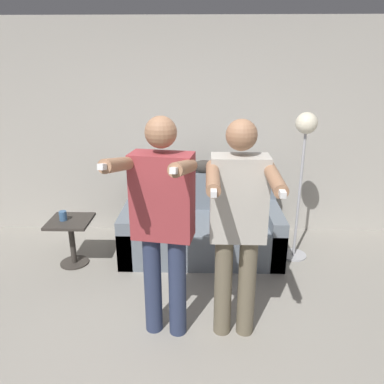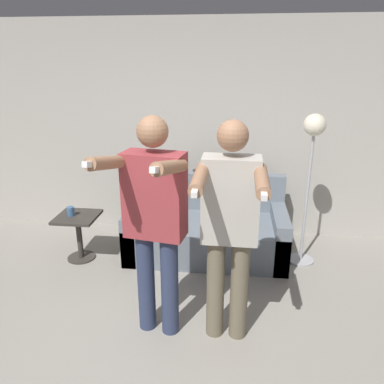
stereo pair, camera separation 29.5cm
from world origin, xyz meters
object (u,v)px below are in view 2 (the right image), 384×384
at_px(person_left, 154,215).
at_px(cat, 214,166).
at_px(couch, 207,230).
at_px(side_table, 78,228).
at_px(person_right, 230,222).
at_px(cup, 71,211).
at_px(floor_lamp, 312,150).

height_order(person_left, cat, person_left).
bearing_deg(person_left, couch, 87.55).
xyz_separation_m(person_left, side_table, (-1.11, 1.07, -0.66)).
bearing_deg(couch, cat, 81.69).
distance_m(person_left, person_right, 0.56).
relative_size(person_left, side_table, 3.39).
xyz_separation_m(couch, side_table, (-1.40, -0.32, 0.10)).
relative_size(person_left, cat, 4.17).
xyz_separation_m(person_right, cup, (-1.73, 1.07, -0.44)).
bearing_deg(person_left, side_table, 145.27).
distance_m(person_right, cat, 1.74).
bearing_deg(side_table, person_right, -32.89).
xyz_separation_m(cat, cup, (-1.51, -0.65, -0.38)).
height_order(person_right, cup, person_right).
distance_m(floor_lamp, side_table, 2.62).
height_order(couch, person_left, person_left).
height_order(couch, cup, couch).
height_order(person_left, person_right, person_left).
bearing_deg(cat, person_right, -82.81).
bearing_deg(floor_lamp, cat, 157.70).
relative_size(couch, floor_lamp, 1.08).
distance_m(person_left, floor_lamp, 1.89).
height_order(cat, side_table, cat).
xyz_separation_m(cat, side_table, (-1.45, -0.64, -0.58)).
xyz_separation_m(person_left, cup, (-1.17, 1.07, -0.46)).
distance_m(floor_lamp, cup, 2.63).
height_order(person_right, floor_lamp, person_right).
height_order(couch, cat, cat).
bearing_deg(couch, person_right, -79.22).
xyz_separation_m(floor_lamp, side_table, (-2.46, -0.23, -0.89)).
bearing_deg(cup, side_table, 6.60).
distance_m(person_left, side_table, 1.68).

